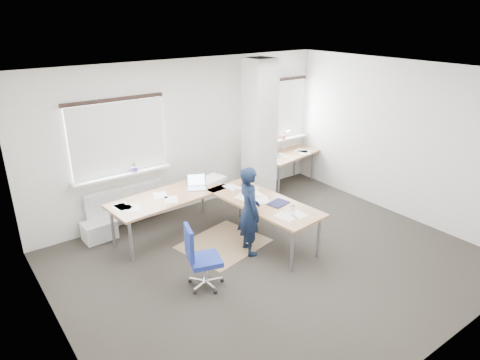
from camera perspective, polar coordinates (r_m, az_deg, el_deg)
ground at (r=6.66m, az=4.27°, el=-10.76°), size 6.00×6.00×0.00m
room_shell at (r=6.36m, az=3.30°, el=5.01°), size 6.04×5.04×2.82m
floor_mat at (r=7.10m, az=-2.21°, el=-8.48°), size 1.47×1.32×0.01m
white_crate at (r=7.54m, az=-18.25°, el=-6.38°), size 0.54×0.39×0.31m
desk_main at (r=7.00m, az=-3.00°, el=-2.61°), size 2.63×2.63×0.96m
desk_side at (r=9.20m, az=6.31°, el=3.27°), size 1.50×0.93×1.22m
task_chair at (r=5.99m, az=-4.98°, el=-11.87°), size 0.53×0.52×0.94m
person at (r=6.56m, az=1.24°, el=-4.12°), size 0.46×0.59×1.42m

